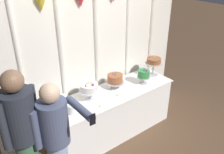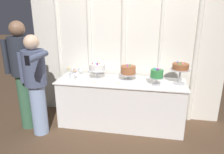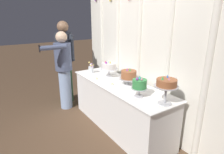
{
  "view_description": "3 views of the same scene",
  "coord_description": "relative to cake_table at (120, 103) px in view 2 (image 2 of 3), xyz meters",
  "views": [
    {
      "loc": [
        -2.03,
        -2.46,
        2.75
      ],
      "look_at": [
        0.05,
        0.2,
        1.0
      ],
      "focal_mm": 38.91,
      "sensor_mm": 36.0,
      "label": 1
    },
    {
      "loc": [
        0.45,
        -3.1,
        1.9
      ],
      "look_at": [
        -0.14,
        0.06,
        0.87
      ],
      "focal_mm": 33.6,
      "sensor_mm": 36.0,
      "label": 2
    },
    {
      "loc": [
        2.35,
        -1.61,
        1.84
      ],
      "look_at": [
        -0.2,
        0.09,
        0.86
      ],
      "focal_mm": 30.5,
      "sensor_mm": 36.0,
      "label": 3
    }
  ],
  "objects": [
    {
      "name": "ground_plane",
      "position": [
        0.0,
        -0.1,
        -0.4
      ],
      "size": [
        24.0,
        24.0,
        0.0
      ],
      "primitive_type": "plane",
      "color": "brown"
    },
    {
      "name": "draped_curtain",
      "position": [
        0.01,
        0.42,
        0.9
      ],
      "size": [
        3.38,
        0.15,
        2.5
      ],
      "color": "white",
      "rests_on": "ground_plane"
    },
    {
      "name": "cake_table",
      "position": [
        0.0,
        0.0,
        0.0
      ],
      "size": [
        2.09,
        0.66,
        0.8
      ],
      "color": "white",
      "rests_on": "ground_plane"
    },
    {
      "name": "cake_display_leftmost",
      "position": [
        -0.41,
        0.06,
        0.59
      ],
      "size": [
        0.31,
        0.31,
        0.29
      ],
      "color": "silver",
      "rests_on": "cake_table"
    },
    {
      "name": "cake_display_midleft",
      "position": [
        0.11,
        0.1,
        0.55
      ],
      "size": [
        0.31,
        0.31,
        0.27
      ],
      "color": "#B2B2B7",
      "rests_on": "cake_table"
    },
    {
      "name": "cake_display_midright",
      "position": [
        0.56,
        -0.08,
        0.57
      ],
      "size": [
        0.22,
        0.22,
        0.28
      ],
      "color": "#B2B2B7",
      "rests_on": "cake_table"
    },
    {
      "name": "cake_display_rightmost",
      "position": [
        0.92,
        0.04,
        0.65
      ],
      "size": [
        0.3,
        0.3,
        0.37
      ],
      "color": "#B2B2B7",
      "rests_on": "cake_table"
    },
    {
      "name": "wine_glass",
      "position": [
        -0.75,
        0.21,
        0.49
      ],
      "size": [
        0.08,
        0.08,
        0.13
      ],
      "color": "silver",
      "rests_on": "cake_table"
    },
    {
      "name": "flower_vase",
      "position": [
        -0.79,
        -0.1,
        0.48
      ],
      "size": [
        0.14,
        0.1,
        0.22
      ],
      "color": "silver",
      "rests_on": "cake_table"
    },
    {
      "name": "tealight_far_left",
      "position": [
        -0.4,
        -0.2,
        0.41
      ],
      "size": [
        0.04,
        0.04,
        0.03
      ],
      "color": "beige",
      "rests_on": "cake_table"
    },
    {
      "name": "tealight_near_left",
      "position": [
        -0.02,
        -0.13,
        0.41
      ],
      "size": [
        0.05,
        0.05,
        0.03
      ],
      "color": "beige",
      "rests_on": "cake_table"
    },
    {
      "name": "guest_man_pink_jacket",
      "position": [
        -1.52,
        -0.34,
        0.57
      ],
      "size": [
        0.47,
        0.46,
        1.75
      ],
      "color": "#3D6B4C",
      "rests_on": "ground_plane"
    },
    {
      "name": "guest_girl_blue_dress",
      "position": [
        -1.22,
        -0.49,
        0.47
      ],
      "size": [
        0.5,
        0.64,
        1.57
      ],
      "color": "#93ADD6",
      "rests_on": "ground_plane"
    }
  ]
}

